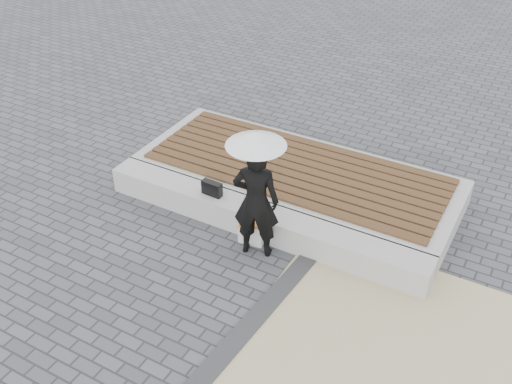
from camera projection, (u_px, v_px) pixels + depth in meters
ground at (198, 300)px, 7.57m from camera, size 80.00×80.00×0.00m
edging_band at (228, 349)px, 6.90m from camera, size 0.61×5.20×0.04m
seating_ledge at (260, 220)px, 8.60m from camera, size 5.00×0.45×0.40m
timber_platform at (296, 180)px, 9.46m from camera, size 5.00×2.00×0.40m
timber_decking at (297, 168)px, 9.34m from camera, size 4.60×1.80×0.04m
woman at (256, 201)px, 7.87m from camera, size 0.71×0.57×1.70m
parasol at (256, 139)px, 7.33m from camera, size 0.77×0.77×0.99m
handbag at (212, 188)px, 8.72m from camera, size 0.31×0.12×0.22m
canvas_tote at (252, 232)px, 8.40m from camera, size 0.37×0.20×0.37m
magazine at (250, 223)px, 8.26m from camera, size 0.39×0.35×0.01m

